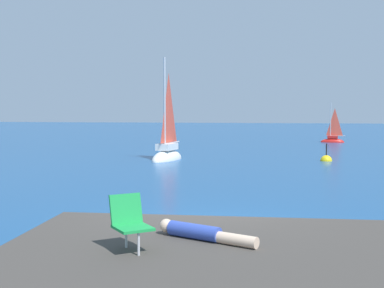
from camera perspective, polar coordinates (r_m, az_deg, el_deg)
name	(u,v)px	position (r m, az deg, el deg)	size (l,w,h in m)	color
ground_plane	(203,228)	(11.35, 1.24, -9.10)	(160.00, 160.00, 0.00)	navy
shore_ledge	(210,264)	(7.96, 2.00, -12.91)	(6.25, 4.54, 0.50)	#423D38
boulder_seaward	(259,243)	(10.16, 7.27, -10.67)	(0.91, 0.73, 0.50)	#433534
boulder_inland	(338,249)	(10.05, 15.63, -10.96)	(1.15, 0.92, 0.63)	#44413C
sailboat_near	(167,154)	(25.89, -2.72, -1.08)	(1.55, 3.03, 5.51)	white
sailboat_far	(333,140)	(40.56, 15.04, 0.43)	(1.79, 0.73, 3.28)	red
person_sunbather	(201,233)	(8.29, 1.01, -9.62)	(1.64, 0.89, 0.25)	#334CB2
beach_chair	(130,220)	(7.70, -6.79, -8.21)	(0.74, 0.76, 0.80)	green
marker_buoy	(326,161)	(26.22, 14.39, -1.78)	(0.56, 0.56, 1.13)	yellow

